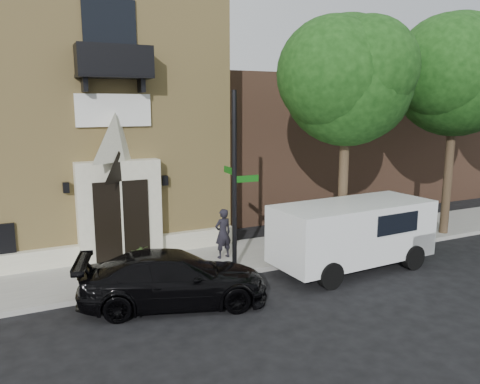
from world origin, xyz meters
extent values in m
plane|color=black|center=(0.00, 0.00, 0.00)|extent=(120.00, 120.00, 0.00)
cube|color=gray|center=(1.00, 1.50, 0.07)|extent=(42.00, 3.00, 0.15)
cube|color=tan|center=(-3.00, 8.00, 4.50)|extent=(12.00, 10.00, 9.00)
cube|color=beige|center=(-3.00, 2.88, 0.45)|extent=(12.00, 0.30, 0.60)
cube|color=beige|center=(-1.00, 2.75, 1.75)|extent=(2.60, 0.55, 3.20)
pyramid|color=beige|center=(-1.00, 2.75, 4.10)|extent=(2.60, 0.55, 1.50)
cube|color=black|center=(-1.00, 2.46, 1.45)|extent=(1.70, 0.06, 2.60)
cube|color=beige|center=(-1.00, 2.42, 1.45)|extent=(0.06, 0.04, 2.60)
cube|color=white|center=(-1.00, 2.94, 4.90)|extent=(2.30, 0.10, 1.00)
cube|color=black|center=(-1.00, 2.55, 5.90)|extent=(2.20, 0.90, 0.10)
cube|color=black|center=(-1.00, 2.12, 6.35)|extent=(2.20, 0.06, 0.90)
cube|color=black|center=(-2.05, 2.55, 6.35)|extent=(0.06, 0.90, 0.90)
cube|color=black|center=(0.05, 2.55, 6.35)|extent=(0.06, 0.90, 0.90)
cube|color=black|center=(-1.00, 2.97, 7.10)|extent=(1.60, 0.08, 2.20)
cube|color=black|center=(-2.55, 2.88, 2.60)|extent=(0.18, 0.18, 0.32)
cube|color=black|center=(0.55, 2.88, 2.60)|extent=(0.18, 0.18, 0.32)
cube|color=brown|center=(12.00, 9.00, 3.20)|extent=(18.00, 8.00, 6.40)
cylinder|color=#38281C|center=(6.00, 0.45, 2.25)|extent=(0.32, 0.32, 4.20)
sphere|color=black|center=(6.00, 0.45, 5.82)|extent=(4.20, 4.20, 4.20)
sphere|color=black|center=(6.80, 0.75, 5.52)|extent=(3.36, 3.36, 3.36)
sphere|color=black|center=(5.30, 0.25, 6.02)|extent=(3.57, 3.57, 3.57)
sphere|color=black|center=(6.20, -0.25, 6.22)|extent=(3.15, 3.15, 3.15)
cylinder|color=#38281C|center=(11.00, 0.45, 2.36)|extent=(0.32, 0.32, 4.42)
sphere|color=black|center=(11.00, 0.45, 6.15)|extent=(4.50, 4.50, 4.50)
sphere|color=black|center=(11.80, 0.75, 5.85)|extent=(3.60, 3.60, 3.60)
sphere|color=black|center=(10.30, 0.25, 6.35)|extent=(3.82, 3.82, 3.83)
sphere|color=black|center=(11.20, -0.25, 6.55)|extent=(3.38, 3.38, 3.38)
imported|color=black|center=(-0.46, -1.04, 0.69)|extent=(5.12, 3.16, 1.38)
cube|color=white|center=(5.36, -0.90, 1.23)|extent=(5.23, 2.31, 1.74)
cube|color=white|center=(7.41, -0.80, 0.72)|extent=(1.13, 2.10, 0.72)
cube|color=black|center=(7.82, -0.78, 1.54)|extent=(0.39, 1.76, 0.72)
cube|color=black|center=(6.23, -1.90, 1.59)|extent=(1.64, 0.12, 0.62)
cylinder|color=black|center=(3.77, -1.96, 0.39)|extent=(0.79, 0.30, 0.78)
cylinder|color=black|center=(3.67, -0.01, 0.39)|extent=(0.79, 0.30, 0.78)
cylinder|color=black|center=(7.05, -1.80, 0.39)|extent=(0.79, 0.30, 0.78)
cylinder|color=black|center=(6.95, 0.15, 0.39)|extent=(0.79, 0.30, 0.78)
cylinder|color=black|center=(1.87, 0.28, 2.82)|extent=(0.14, 0.14, 5.33)
cube|color=#0F520F|center=(2.27, 0.26, 2.91)|extent=(0.76, 0.07, 0.20)
cube|color=#0F520F|center=(1.89, 0.68, 3.13)|extent=(0.07, 0.76, 0.20)
cylinder|color=#BA062C|center=(5.05, 0.58, 0.19)|extent=(0.40, 0.40, 0.09)
cylinder|color=#BA062C|center=(5.05, 0.58, 0.55)|extent=(0.29, 0.29, 0.62)
sphere|color=#BA062C|center=(5.05, 0.58, 0.89)|extent=(0.29, 0.29, 0.29)
cylinder|color=#BA062C|center=(5.05, 0.58, 0.60)|extent=(0.51, 0.13, 0.13)
cube|color=#0F371C|center=(8.70, 0.48, 0.75)|extent=(2.04, 1.26, 1.19)
cube|color=black|center=(8.70, 0.48, 1.39)|extent=(2.10, 1.32, 0.13)
imported|color=#46682D|center=(-0.56, 1.95, 0.47)|extent=(0.70, 0.65, 0.64)
imported|color=black|center=(2.01, 1.43, 0.97)|extent=(0.65, 0.47, 1.63)
camera|label=1|loc=(-3.91, -11.97, 5.06)|focal=35.00mm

